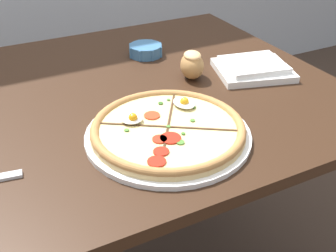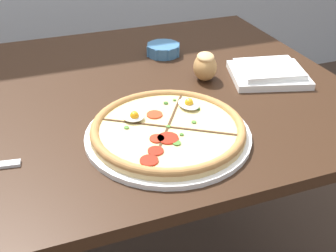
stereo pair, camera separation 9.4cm
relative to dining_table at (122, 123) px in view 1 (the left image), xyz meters
The scene contains 5 objects.
dining_table is the anchor object (origin of this frame).
pizza 0.28m from the dining_table, 86.32° to the right, with size 0.37×0.37×0.05m.
ramekin_bowl 0.29m from the dining_table, 49.89° to the left, with size 0.11×0.11×0.04m.
napkin_folded 0.42m from the dining_table, ahead, with size 0.25×0.23×0.04m.
bread_piece_near 0.26m from the dining_table, ahead, with size 0.09×0.11×0.08m.
Camera 1 is at (-0.35, -0.97, 1.27)m, focal length 45.00 mm.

